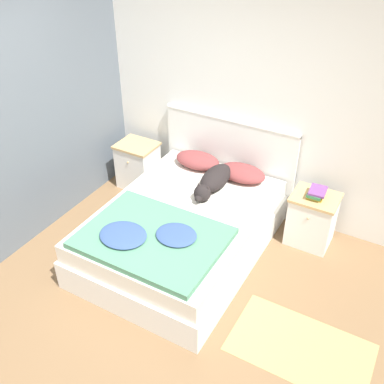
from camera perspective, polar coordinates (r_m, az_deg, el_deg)
ground_plane at (r=4.12m, az=-8.31°, el=-15.60°), size 16.00×16.00×0.00m
wall_back at (r=4.86m, az=5.74°, el=11.82°), size 9.00×0.06×2.55m
wall_side_left at (r=4.88m, az=-17.03°, el=10.56°), size 0.06×3.10×2.55m
bed at (r=4.54m, az=-1.28°, el=-5.00°), size 1.49×2.05×0.51m
headboard at (r=5.13m, az=4.65°, el=4.19°), size 1.57×0.06×1.07m
nightstand_left at (r=5.55m, az=-6.87°, el=3.42°), size 0.46×0.40×0.58m
nightstand_right at (r=4.79m, az=14.96°, el=-3.34°), size 0.46×0.40×0.58m
pillow_left at (r=5.04m, az=0.72°, el=4.07°), size 0.52×0.33×0.15m
pillow_right at (r=4.84m, az=6.36°, el=2.43°), size 0.52×0.33×0.15m
quilt at (r=4.03m, az=-5.18°, el=-5.76°), size 1.25×0.94×0.10m
dog at (r=4.65m, az=2.77°, el=1.47°), size 0.25×0.75×0.20m
book_stack at (r=4.60m, az=15.52°, el=-0.13°), size 0.18×0.22×0.08m
rug at (r=4.00m, az=13.59°, el=-18.63°), size 1.13×0.68×0.00m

